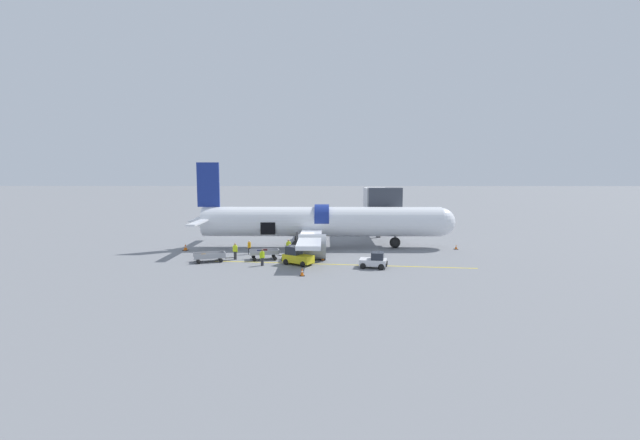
% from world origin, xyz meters
% --- Properties ---
extents(ground_plane, '(500.00, 500.00, 0.00)m').
position_xyz_m(ground_plane, '(0.00, 0.00, 0.00)').
color(ground_plane, slate).
extents(apron_marking_line, '(25.55, 3.26, 0.01)m').
position_xyz_m(apron_marking_line, '(4.03, -4.32, 0.00)').
color(apron_marking_line, yellow).
rests_on(apron_marking_line, ground_plane).
extents(jet_bridge_stub, '(4.14, 13.03, 7.08)m').
position_xyz_m(jet_bridge_stub, '(9.82, 12.34, 5.14)').
color(jet_bridge_stub, '#4C4C51').
rests_on(jet_bridge_stub, ground_plane).
extents(airplane, '(31.82, 25.79, 10.12)m').
position_xyz_m(airplane, '(1.66, 5.12, 2.99)').
color(airplane, white).
rests_on(airplane, ground_plane).
extents(baggage_tug_lead, '(2.85, 2.38, 1.48)m').
position_xyz_m(baggage_tug_lead, '(7.11, -5.63, 0.64)').
color(baggage_tug_lead, silver).
rests_on(baggage_tug_lead, ground_plane).
extents(baggage_tug_mid, '(3.30, 2.73, 1.77)m').
position_xyz_m(baggage_tug_mid, '(-0.27, -4.31, 0.75)').
color(baggage_tug_mid, yellow).
rests_on(baggage_tug_mid, ground_plane).
extents(baggage_cart_loading, '(3.97, 2.29, 1.10)m').
position_xyz_m(baggage_cart_loading, '(-3.77, -1.94, 0.55)').
color(baggage_cart_loading, '#999BA0').
rests_on(baggage_cart_loading, ground_plane).
extents(baggage_cart_queued, '(4.03, 2.56, 0.92)m').
position_xyz_m(baggage_cart_queued, '(-9.17, -3.11, 0.45)').
color(baggage_cart_queued, '#999BA0').
rests_on(baggage_cart_queued, ground_plane).
extents(ground_crew_loader_a, '(0.51, 0.51, 1.60)m').
position_xyz_m(ground_crew_loader_a, '(-3.58, -4.89, 0.84)').
color(ground_crew_loader_a, '#2D2D33').
rests_on(ground_crew_loader_a, ground_plane).
extents(ground_crew_loader_b, '(0.58, 0.51, 1.71)m').
position_xyz_m(ground_crew_loader_b, '(-6.81, -1.96, 0.90)').
color(ground_crew_loader_b, '#2D2D33').
rests_on(ground_crew_loader_b, ground_plane).
extents(ground_crew_driver, '(0.57, 0.50, 1.66)m').
position_xyz_m(ground_crew_driver, '(-1.53, 0.81, 0.87)').
color(ground_crew_driver, black).
rests_on(ground_crew_driver, ground_plane).
extents(ground_crew_supervisor, '(0.47, 0.52, 1.54)m').
position_xyz_m(ground_crew_supervisor, '(-1.20, -1.45, 0.81)').
color(ground_crew_supervisor, '#2D2D33').
rests_on(ground_crew_supervisor, ground_plane).
extents(ground_crew_helper, '(0.46, 0.53, 1.54)m').
position_xyz_m(ground_crew_helper, '(-5.85, 0.90, 0.81)').
color(ground_crew_helper, '#2D2D33').
rests_on(ground_crew_helper, ground_plane).
extents(safety_cone_nose, '(0.44, 0.44, 0.57)m').
position_xyz_m(safety_cone_nose, '(17.81, 4.25, 0.26)').
color(safety_cone_nose, black).
rests_on(safety_cone_nose, ground_plane).
extents(safety_cone_engine_left, '(0.44, 0.44, 0.70)m').
position_xyz_m(safety_cone_engine_left, '(0.49, -8.96, 0.33)').
color(safety_cone_engine_left, black).
rests_on(safety_cone_engine_left, ground_plane).
extents(safety_cone_wingtip, '(0.51, 0.51, 0.79)m').
position_xyz_m(safety_cone_wingtip, '(2.24, -2.25, 0.37)').
color(safety_cone_wingtip, black).
rests_on(safety_cone_wingtip, ground_plane).
extents(safety_cone_tail, '(0.64, 0.64, 0.77)m').
position_xyz_m(safety_cone_tail, '(-13.64, 3.10, 0.36)').
color(safety_cone_tail, black).
rests_on(safety_cone_tail, ground_plane).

